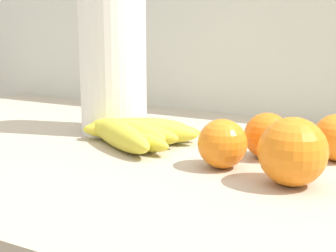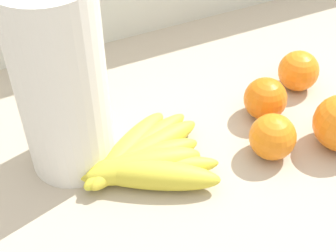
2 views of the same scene
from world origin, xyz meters
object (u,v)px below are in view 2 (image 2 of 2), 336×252
orange_right (273,137)px  paper_towel_roll (61,83)px  orange_center (265,99)px  banana_bunch (142,160)px  orange_back_right (298,71)px

orange_right → paper_towel_roll: bearing=156.1°
orange_center → paper_towel_roll: bearing=172.4°
banana_bunch → orange_back_right: orange_back_right is taller
orange_right → paper_towel_roll: (-0.26, 0.11, 0.10)m
orange_center → paper_towel_roll: paper_towel_roll is taller
orange_back_right → orange_center: size_ratio=1.00×
orange_back_right → paper_towel_roll: (-0.39, 0.00, 0.10)m
banana_bunch → orange_right: size_ratio=3.01×
banana_bunch → orange_right: (0.18, -0.05, 0.01)m
banana_bunch → orange_center: (0.22, 0.02, 0.01)m
banana_bunch → orange_back_right: 0.31m
orange_right → banana_bunch: bearing=164.2°
orange_right → orange_center: (0.04, 0.08, -0.00)m
paper_towel_roll → orange_back_right: bearing=-0.4°
orange_center → orange_right: bearing=-117.1°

